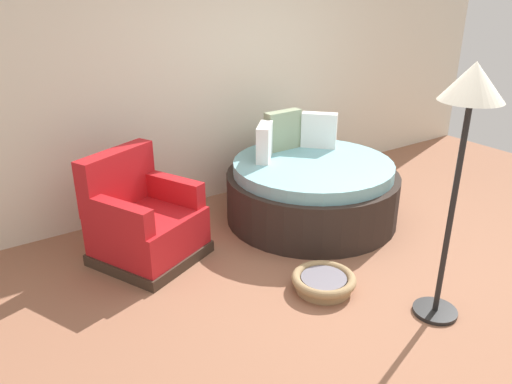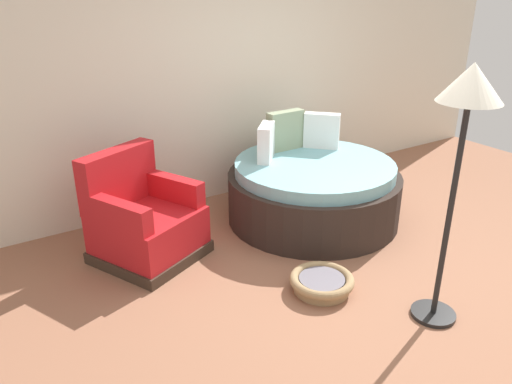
% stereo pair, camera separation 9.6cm
% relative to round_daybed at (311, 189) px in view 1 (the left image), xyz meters
% --- Properties ---
extents(ground_plane, '(8.00, 8.00, 0.02)m').
position_rel_round_daybed_xyz_m(ground_plane, '(-0.34, -1.19, -0.32)').
color(ground_plane, '#936047').
extents(back_wall, '(8.00, 0.12, 2.63)m').
position_rel_round_daybed_xyz_m(back_wall, '(-0.34, 1.10, 1.00)').
color(back_wall, silver).
rests_on(back_wall, ground_plane).
extents(round_daybed, '(1.72, 1.72, 1.01)m').
position_rel_round_daybed_xyz_m(round_daybed, '(0.00, 0.00, 0.00)').
color(round_daybed, '#2D231E').
rests_on(round_daybed, ground_plane).
extents(red_armchair, '(1.05, 1.05, 0.94)m').
position_rel_round_daybed_xyz_m(red_armchair, '(-1.71, 0.20, 0.02)').
color(red_armchair, '#38281E').
rests_on(red_armchair, ground_plane).
extents(pet_basket, '(0.51, 0.51, 0.13)m').
position_rel_round_daybed_xyz_m(pet_basket, '(-0.75, -1.07, -0.24)').
color(pet_basket, '#9E7F56').
rests_on(pet_basket, ground_plane).
extents(floor_lamp, '(0.40, 0.40, 1.82)m').
position_rel_round_daybed_xyz_m(floor_lamp, '(-0.27, -1.76, 1.22)').
color(floor_lamp, black).
rests_on(floor_lamp, ground_plane).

